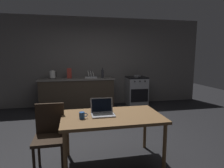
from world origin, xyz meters
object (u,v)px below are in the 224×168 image
object	(u,v)px
electric_kettle	(53,75)
coffee_mug	(82,115)
dining_table	(112,120)
cereal_box	(69,73)
chair	(50,133)
dish_rack	(91,76)
laptop	(103,112)
bottle	(102,73)
stove_oven	(136,91)
frying_pan	(137,76)

from	to	relation	value
electric_kettle	coffee_mug	size ratio (longest dim) A/B	2.10
dining_table	cereal_box	xyz separation A→B (m)	(-0.64, 3.11, 0.38)
electric_kettle	cereal_box	world-z (taller)	cereal_box
chair	coffee_mug	xyz separation A→B (m)	(0.43, -0.10, 0.25)
dish_rack	dining_table	bearing A→B (deg)	-89.68
laptop	dish_rack	size ratio (longest dim) A/B	0.94
dining_table	bottle	distance (m)	3.08
bottle	cereal_box	size ratio (longest dim) A/B	1.02
stove_oven	bottle	distance (m)	1.23
dining_table	cereal_box	distance (m)	3.20
electric_kettle	bottle	world-z (taller)	bottle
chair	dish_rack	bearing A→B (deg)	83.87
electric_kettle	laptop	bearing A→B (deg)	-72.07
electric_kettle	cereal_box	xyz separation A→B (m)	(0.47, 0.02, 0.03)
cereal_box	bottle	bearing A→B (deg)	-4.15
electric_kettle	bottle	distance (m)	1.43
coffee_mug	dish_rack	world-z (taller)	dish_rack
cereal_box	chair	bearing A→B (deg)	-93.92
laptop	coffee_mug	distance (m)	0.31
frying_pan	chair	bearing A→B (deg)	-127.04
frying_pan	dish_rack	size ratio (longest dim) A/B	1.19
frying_pan	dish_rack	distance (m)	1.44
chair	cereal_box	world-z (taller)	cereal_box
frying_pan	laptop	bearing A→B (deg)	-117.26
frying_pan	dish_rack	bearing A→B (deg)	178.83
cereal_box	dining_table	bearing A→B (deg)	-78.36
stove_oven	electric_kettle	bearing A→B (deg)	179.94
laptop	cereal_box	size ratio (longest dim) A/B	1.10
coffee_mug	cereal_box	world-z (taller)	cereal_box
chair	cereal_box	bearing A→B (deg)	95.25
stove_oven	coffee_mug	distance (m)	3.65
coffee_mug	dish_rack	size ratio (longest dim) A/B	0.33
dining_table	frying_pan	size ratio (longest dim) A/B	3.43
dining_table	chair	size ratio (longest dim) A/B	1.55
coffee_mug	chair	bearing A→B (deg)	166.39
stove_oven	dining_table	size ratio (longest dim) A/B	0.64
chair	laptop	distance (m)	0.77
stove_oven	laptop	distance (m)	3.42
frying_pan	dish_rack	world-z (taller)	dish_rack
bottle	coffee_mug	bearing A→B (deg)	-103.47
dining_table	cereal_box	size ratio (longest dim) A/B	4.76
chair	cereal_box	distance (m)	3.12
stove_oven	laptop	bearing A→B (deg)	-116.81
laptop	dish_rack	xyz separation A→B (m)	(0.11, 3.04, 0.17)
dining_table	frying_pan	xyz separation A→B (m)	(1.43, 3.06, 0.26)
chair	cereal_box	size ratio (longest dim) A/B	3.07
chair	coffee_mug	size ratio (longest dim) A/B	8.00
stove_oven	cereal_box	xyz separation A→B (m)	(-2.05, 0.02, 0.59)
electric_kettle	cereal_box	size ratio (longest dim) A/B	0.81
bottle	frying_pan	distance (m)	1.11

